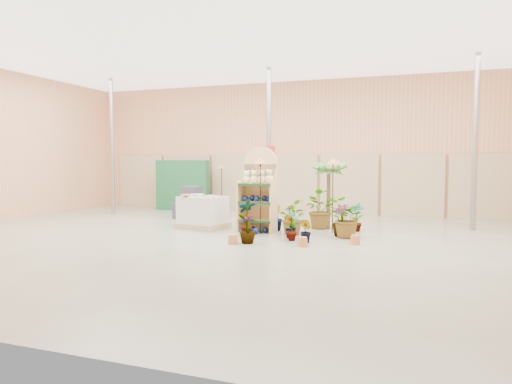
{
  "coord_description": "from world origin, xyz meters",
  "views": [
    {
      "loc": [
        4.1,
        -9.31,
        1.8
      ],
      "look_at": [
        0.3,
        1.5,
        1.0
      ],
      "focal_mm": 32.0,
      "sensor_mm": 36.0,
      "label": 1
    }
  ],
  "objects_px": {
    "bird_table_front": "(260,164)",
    "potted_plant_2": "(291,218)",
    "display_shelf": "(259,193)",
    "pallet_stack": "(203,212)"
  },
  "relations": [
    {
      "from": "display_shelf",
      "to": "bird_table_front",
      "type": "height_order",
      "value": "display_shelf"
    },
    {
      "from": "bird_table_front",
      "to": "potted_plant_2",
      "type": "xyz_separation_m",
      "value": [
        0.73,
        0.16,
        -1.31
      ]
    },
    {
      "from": "pallet_stack",
      "to": "bird_table_front",
      "type": "relative_size",
      "value": 0.74
    },
    {
      "from": "bird_table_front",
      "to": "potted_plant_2",
      "type": "distance_m",
      "value": 1.51
    },
    {
      "from": "bird_table_front",
      "to": "display_shelf",
      "type": "bearing_deg",
      "value": 112.67
    },
    {
      "from": "pallet_stack",
      "to": "display_shelf",
      "type": "bearing_deg",
      "value": 11.58
    },
    {
      "from": "potted_plant_2",
      "to": "bird_table_front",
      "type": "bearing_deg",
      "value": -167.67
    },
    {
      "from": "bird_table_front",
      "to": "pallet_stack",
      "type": "bearing_deg",
      "value": 167.36
    },
    {
      "from": "pallet_stack",
      "to": "bird_table_front",
      "type": "distance_m",
      "value": 2.21
    },
    {
      "from": "pallet_stack",
      "to": "bird_table_front",
      "type": "xyz_separation_m",
      "value": [
        1.75,
        -0.39,
        1.3
      ]
    }
  ]
}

